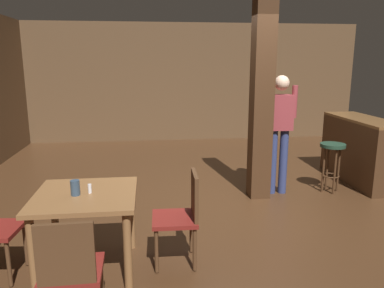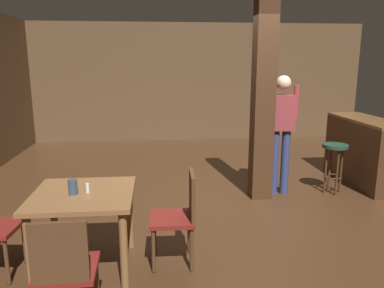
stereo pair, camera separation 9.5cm
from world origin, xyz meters
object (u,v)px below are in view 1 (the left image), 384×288
napkin_cup (75,188)px  standing_person (280,126)px  chair_south (70,269)px  salt_shaker (90,189)px  dining_table (86,207)px  bar_stool_near (332,155)px  chair_east (183,213)px  bar_counter (356,150)px

napkin_cup → standing_person: size_ratio=0.08×
chair_south → standing_person: standing_person is taller
salt_shaker → standing_person: size_ratio=0.05×
dining_table → bar_stool_near: (3.25, 1.77, -0.06)m
standing_person → dining_table: bearing=-143.4°
dining_table → chair_south: bearing=-88.9°
chair_east → napkin_cup: 1.01m
bar_stool_near → chair_south: bearing=-140.9°
chair_south → bar_stool_near: chair_south is taller
salt_shaker → bar_counter: bearing=29.9°
chair_east → napkin_cup: (-0.96, -0.06, 0.31)m
chair_south → standing_person: bearing=47.8°
chair_south → bar_stool_near: size_ratio=1.21×
salt_shaker → bar_counter: (3.84, 2.21, -0.27)m
dining_table → bar_stool_near: dining_table is taller
salt_shaker → bar_stool_near: size_ratio=0.12×
napkin_cup → bar_stool_near: size_ratio=0.19×
dining_table → chair_south: (0.02, -0.86, -0.11)m
bar_stool_near → standing_person: bearing=176.7°
bar_counter → salt_shaker: bearing=-150.1°
napkin_cup → standing_person: bearing=36.3°
chair_east → standing_person: bearing=48.8°
chair_east → bar_stool_near: 2.95m
standing_person → salt_shaker: bearing=-143.0°
dining_table → bar_counter: 4.47m
salt_shaker → chair_east: bearing=1.6°
chair_east → chair_south: bearing=-134.3°
napkin_cup → standing_person: 3.14m
bar_stool_near → bar_counter: bearing=34.7°
dining_table → bar_counter: size_ratio=0.55×
napkin_cup → dining_table: bearing=25.2°
bar_stool_near → dining_table: bearing=-151.4°
chair_east → dining_table: bearing=-178.2°
chair_east → chair_south: same height
chair_east → standing_person: 2.43m
dining_table → standing_person: bearing=36.6°
dining_table → standing_person: 3.07m
chair_east → bar_stool_near: chair_east is taller
chair_east → bar_stool_near: size_ratio=1.21×
napkin_cup → bar_stool_near: (3.33, 1.81, -0.26)m
chair_east → bar_stool_near: bearing=36.3°
bar_counter → napkin_cup: bearing=-150.4°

